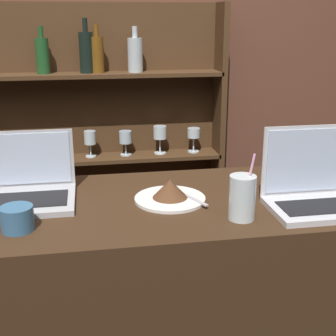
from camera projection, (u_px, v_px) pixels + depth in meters
The scene contains 7 objects.
back_wall at pixel (93, 80), 2.45m from camera, with size 7.00×0.06×2.70m.
back_shelf at pixel (92, 163), 2.51m from camera, with size 1.41×0.18×1.73m.
laptop_near at pixel (27, 188), 1.49m from camera, with size 0.30×0.25×0.21m.
laptop_far at pixel (320, 189), 1.44m from camera, with size 0.33×0.21×0.24m.
cake_plate at pixel (170, 193), 1.49m from camera, with size 0.23×0.23×0.07m.
water_glass at pixel (242, 197), 1.34m from camera, with size 0.08×0.08×0.20m.
coffee_cup at pixel (17, 219), 1.28m from camera, with size 0.09×0.09×0.07m.
Camera 1 is at (-0.03, -1.07, 1.65)m, focal length 50.00 mm.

